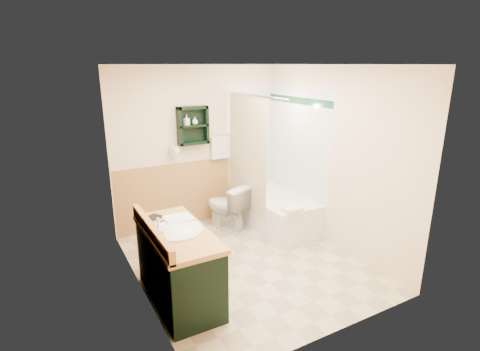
# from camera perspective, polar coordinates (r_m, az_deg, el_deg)

# --- Properties ---
(floor) EXTENTS (3.00, 3.00, 0.00)m
(floor) POSITION_cam_1_polar(r_m,az_deg,el_deg) (4.84, 1.02, -13.14)
(floor) COLOR #C6B990
(floor) RESTS_ON ground
(back_wall) EXTENTS (2.60, 0.04, 2.40)m
(back_wall) POSITION_cam_1_polar(r_m,az_deg,el_deg) (5.70, -6.56, 4.33)
(back_wall) COLOR beige
(back_wall) RESTS_ON ground
(left_wall) EXTENTS (0.04, 3.00, 2.40)m
(left_wall) POSITION_cam_1_polar(r_m,az_deg,el_deg) (3.91, -15.91, -1.96)
(left_wall) COLOR beige
(left_wall) RESTS_ON ground
(right_wall) EXTENTS (0.04, 3.00, 2.40)m
(right_wall) POSITION_cam_1_polar(r_m,az_deg,el_deg) (5.14, 13.98, 2.58)
(right_wall) COLOR beige
(right_wall) RESTS_ON ground
(ceiling) EXTENTS (2.60, 3.00, 0.04)m
(ceiling) POSITION_cam_1_polar(r_m,az_deg,el_deg) (4.20, 1.20, 16.84)
(ceiling) COLOR white
(ceiling) RESTS_ON back_wall
(wainscot_left) EXTENTS (2.98, 2.98, 1.00)m
(wainscot_left) POSITION_cam_1_polar(r_m,az_deg,el_deg) (4.19, -14.67, -11.01)
(wainscot_left) COLOR tan
(wainscot_left) RESTS_ON left_wall
(wainscot_back) EXTENTS (2.58, 2.58, 1.00)m
(wainscot_back) POSITION_cam_1_polar(r_m,az_deg,el_deg) (5.86, -6.20, -2.43)
(wainscot_back) COLOR tan
(wainscot_back) RESTS_ON back_wall
(mirror_frame) EXTENTS (1.30, 1.30, 1.00)m
(mirror_frame) POSITION_cam_1_polar(r_m,az_deg,el_deg) (3.33, -13.27, 0.38)
(mirror_frame) COLOR brown
(mirror_frame) RESTS_ON left_wall
(mirror_glass) EXTENTS (1.20, 1.20, 0.90)m
(mirror_glass) POSITION_cam_1_polar(r_m,az_deg,el_deg) (3.33, -13.18, 0.40)
(mirror_glass) COLOR white
(mirror_glass) RESTS_ON left_wall
(tile_right) EXTENTS (1.50, 1.50, 2.10)m
(tile_right) POSITION_cam_1_polar(r_m,az_deg,el_deg) (5.70, 8.51, 2.72)
(tile_right) COLOR white
(tile_right) RESTS_ON right_wall
(tile_back) EXTENTS (0.95, 0.95, 2.10)m
(tile_back) POSITION_cam_1_polar(r_m,az_deg,el_deg) (6.15, 2.52, 3.89)
(tile_back) COLOR white
(tile_back) RESTS_ON back_wall
(tile_accent) EXTENTS (1.50, 1.50, 0.10)m
(tile_accent) POSITION_cam_1_polar(r_m,az_deg,el_deg) (5.56, 8.81, 11.24)
(tile_accent) COLOR #124025
(tile_accent) RESTS_ON right_wall
(wall_shelf) EXTENTS (0.45, 0.15, 0.55)m
(wall_shelf) POSITION_cam_1_polar(r_m,az_deg,el_deg) (5.49, -7.19, 7.56)
(wall_shelf) COLOR black
(wall_shelf) RESTS_ON back_wall
(hair_dryer) EXTENTS (0.10, 0.24, 0.18)m
(hair_dryer) POSITION_cam_1_polar(r_m,az_deg,el_deg) (5.48, -10.07, 3.69)
(hair_dryer) COLOR silver
(hair_dryer) RESTS_ON back_wall
(towel_bar) EXTENTS (0.40, 0.06, 0.40)m
(towel_bar) POSITION_cam_1_polar(r_m,az_deg,el_deg) (5.75, -3.10, 6.04)
(towel_bar) COLOR silver
(towel_bar) RESTS_ON back_wall
(curtain_rod) EXTENTS (0.03, 1.60, 0.03)m
(curtain_rod) POSITION_cam_1_polar(r_m,az_deg,el_deg) (5.13, 2.13, 12.11)
(curtain_rod) COLOR silver
(curtain_rod) RESTS_ON back_wall
(shower_curtain) EXTENTS (1.05, 1.05, 1.70)m
(shower_curtain) POSITION_cam_1_polar(r_m,az_deg,el_deg) (5.42, 1.08, 3.24)
(shower_curtain) COLOR beige
(shower_curtain) RESTS_ON curtain_rod
(vanity) EXTENTS (0.59, 1.25, 0.79)m
(vanity) POSITION_cam_1_polar(r_m,az_deg,el_deg) (4.04, -9.33, -13.40)
(vanity) COLOR black
(vanity) RESTS_ON ground
(bathtub) EXTENTS (0.76, 1.50, 0.50)m
(bathtub) POSITION_cam_1_polar(r_m,az_deg,el_deg) (5.78, 5.12, -5.29)
(bathtub) COLOR silver
(bathtub) RESTS_ON ground
(toilet) EXTENTS (0.60, 0.79, 0.69)m
(toilet) POSITION_cam_1_polar(r_m,az_deg,el_deg) (5.64, -2.13, -4.80)
(toilet) COLOR silver
(toilet) RESTS_ON ground
(counter_towel) EXTENTS (0.28, 0.22, 0.04)m
(counter_towel) POSITION_cam_1_polar(r_m,az_deg,el_deg) (4.09, -9.41, -6.54)
(counter_towel) COLOR silver
(counter_towel) RESTS_ON vanity
(vanity_book) EXTENTS (0.15, 0.10, 0.21)m
(vanity_book) POSITION_cam_1_polar(r_m,az_deg,el_deg) (4.09, -13.54, -5.47)
(vanity_book) COLOR black
(vanity_book) RESTS_ON vanity
(tub_towel) EXTENTS (0.25, 0.21, 0.07)m
(tub_towel) POSITION_cam_1_polar(r_m,az_deg,el_deg) (5.06, 7.87, -5.14)
(tub_towel) COLOR silver
(tub_towel) RESTS_ON bathtub
(soap_bottle_a) EXTENTS (0.10, 0.16, 0.07)m
(soap_bottle_a) POSITION_cam_1_polar(r_m,az_deg,el_deg) (5.45, -8.13, 7.96)
(soap_bottle_a) COLOR silver
(soap_bottle_a) RESTS_ON wall_shelf
(soap_bottle_b) EXTENTS (0.11, 0.13, 0.08)m
(soap_bottle_b) POSITION_cam_1_polar(r_m,az_deg,el_deg) (5.49, -6.88, 8.17)
(soap_bottle_b) COLOR silver
(soap_bottle_b) RESTS_ON wall_shelf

